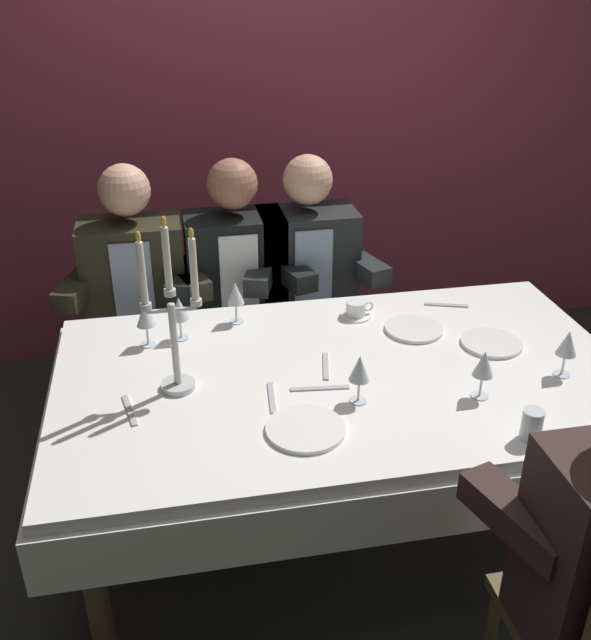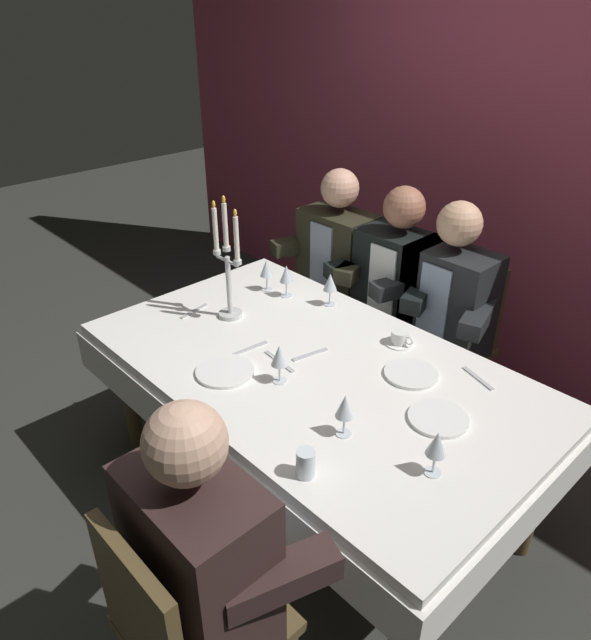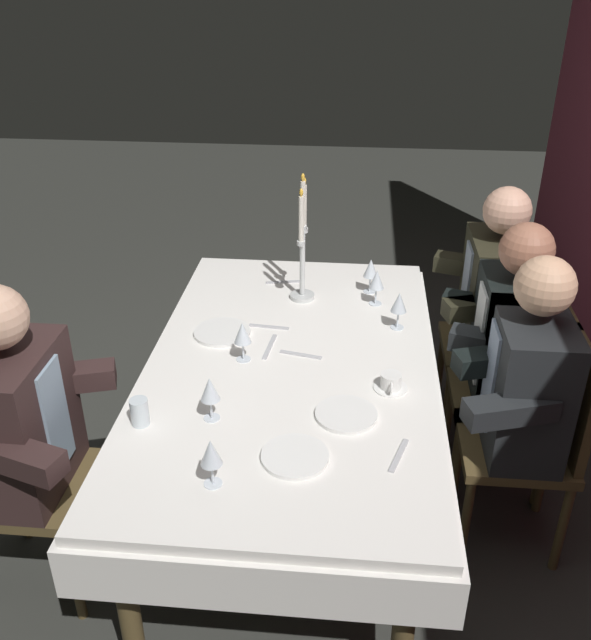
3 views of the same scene
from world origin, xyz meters
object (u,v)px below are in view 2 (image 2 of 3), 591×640
at_px(wine_glass_2, 437,445).
at_px(wine_glass_5, 286,275).
at_px(dinner_plate_1, 438,418).
at_px(dining_table, 312,387).
at_px(wine_glass_0, 330,283).
at_px(coffee_cup_0, 400,338).
at_px(seated_diner_1, 398,280).
at_px(seated_diner_3, 197,557).
at_px(wine_glass_1, 345,407).
at_px(water_tumbler_0, 306,463).
at_px(seated_diner_2, 449,300).
at_px(dinner_plate_2, 411,374).
at_px(candelabra, 227,270).
at_px(wine_glass_3, 267,269).
at_px(dinner_plate_0, 225,371).
at_px(wine_glass_4, 280,357).
at_px(seated_diner_0, 338,256).

relative_size(wine_glass_2, wine_glass_5, 1.00).
height_order(dinner_plate_1, wine_glass_2, wine_glass_2).
bearing_deg(wine_glass_5, dining_table, -32.36).
bearing_deg(wine_glass_0, coffee_cup_0, -4.87).
bearing_deg(seated_diner_1, seated_diner_3, -68.20).
distance_m(wine_glass_1, wine_glass_2, 0.33).
height_order(dinner_plate_1, water_tumbler_0, water_tumbler_0).
bearing_deg(seated_diner_2, dinner_plate_2, -68.00).
distance_m(candelabra, wine_glass_1, 0.96).
height_order(wine_glass_0, seated_diner_1, seated_diner_1).
xyz_separation_m(candelabra, water_tumbler_0, (0.98, -0.46, -0.19)).
height_order(dining_table, wine_glass_3, wine_glass_3).
bearing_deg(wine_glass_3, seated_diner_1, 56.83).
xyz_separation_m(dinner_plate_0, seated_diner_3, (0.64, -0.58, -0.01)).
relative_size(wine_glass_1, wine_glass_2, 1.00).
bearing_deg(dinner_plate_0, candelabra, 139.97).
xyz_separation_m(dining_table, wine_glass_4, (0.00, -0.18, 0.23)).
bearing_deg(wine_glass_2, wine_glass_5, 158.15).
bearing_deg(wine_glass_1, wine_glass_2, 12.09).
distance_m(dinner_plate_2, water_tumbler_0, 0.70).
bearing_deg(candelabra, wine_glass_3, 106.66).
bearing_deg(seated_diner_3, candelabra, 138.51).
distance_m(dinner_plate_1, wine_glass_0, 0.94).
bearing_deg(dining_table, seated_diner_2, 86.21).
xyz_separation_m(dinner_plate_1, seated_diner_1, (-0.82, 0.81, -0.01)).
height_order(wine_glass_0, wine_glass_2, same).
distance_m(wine_glass_4, seated_diner_2, 1.08).
bearing_deg(wine_glass_4, dining_table, 91.29).
bearing_deg(wine_glass_4, water_tumbler_0, -33.00).
height_order(dinner_plate_1, wine_glass_5, wine_glass_5).
bearing_deg(wine_glass_0, seated_diner_0, 129.30).
bearing_deg(wine_glass_5, wine_glass_1, -31.74).
xyz_separation_m(dinner_plate_0, wine_glass_0, (-0.12, 0.72, 0.11)).
bearing_deg(wine_glass_2, seated_diner_1, 132.52).
bearing_deg(seated_diner_2, wine_glass_3, -140.12).
distance_m(dining_table, seated_diner_1, 0.93).
distance_m(wine_glass_3, seated_diner_3, 1.62).
xyz_separation_m(dinner_plate_2, seated_diner_0, (-1.02, 0.66, -0.01)).
xyz_separation_m(water_tumbler_0, coffee_cup_0, (-0.29, 0.84, -0.02)).
xyz_separation_m(wine_glass_2, seated_diner_1, (-0.96, 1.05, -0.12)).
height_order(wine_glass_3, seated_diner_1, seated_diner_1).
relative_size(dinner_plate_1, wine_glass_4, 1.32).
height_order(dinner_plate_0, wine_glass_3, wine_glass_3).
bearing_deg(seated_diner_3, dining_table, 116.98).
xyz_separation_m(seated_diner_1, seated_diner_3, (0.71, -1.77, 0.00)).
relative_size(wine_glass_4, seated_diner_1, 0.13).
bearing_deg(water_tumbler_0, wine_glass_5, 140.37).
bearing_deg(coffee_cup_0, seated_diner_0, 148.90).
bearing_deg(wine_glass_4, dinner_plate_0, -148.58).
distance_m(wine_glass_2, water_tumbler_0, 0.41).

